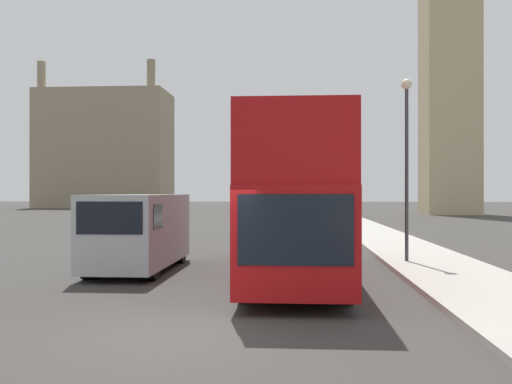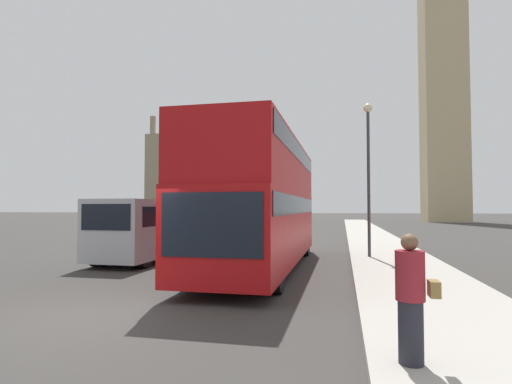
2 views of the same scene
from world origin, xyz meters
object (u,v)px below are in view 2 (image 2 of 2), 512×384
Objects in this scene: red_double_decker_bus at (263,198)px; white_van at (146,228)px; clock_tower at (441,0)px; pedestrian at (411,298)px; street_lamp at (368,157)px.

white_van is at bearing 168.58° from red_double_decker_bus.
red_double_decker_bus is 1.93× the size of white_van.
clock_tower is 40.65× the size of pedestrian.
pedestrian is 11.64m from street_lamp.
red_double_decker_bus is 9.08m from pedestrian.
street_lamp is at bearing -106.34° from clock_tower.
red_double_decker_bus is at bearing -11.42° from white_van.
street_lamp is (3.74, 2.95, 1.72)m from red_double_decker_bus.
clock_tower is 57.35m from street_lamp.
clock_tower is at bearing 70.69° from red_double_decker_bus.
clock_tower is 62.99m from white_van.
street_lamp is (0.20, 11.19, 3.19)m from pedestrian.
red_double_decker_bus reaches higher than white_van.
clock_tower is 68.37m from pedestrian.
clock_tower reaches higher than pedestrian.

